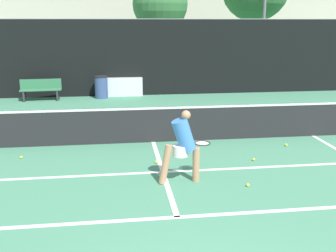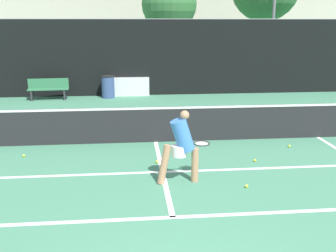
{
  "view_description": "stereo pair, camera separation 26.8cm",
  "coord_description": "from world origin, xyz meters",
  "px_view_note": "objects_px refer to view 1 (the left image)",
  "views": [
    {
      "loc": [
        -0.91,
        -2.91,
        3.1
      ],
      "look_at": [
        0.14,
        5.1,
        0.95
      ],
      "focal_mm": 42.0,
      "sensor_mm": 36.0,
      "label": 1
    },
    {
      "loc": [
        -0.64,
        -2.94,
        3.1
      ],
      "look_at": [
        0.14,
        5.1,
        0.95
      ],
      "focal_mm": 42.0,
      "sensor_mm": 36.0,
      "label": 2
    }
  ],
  "objects_px": {
    "player_practicing": "(183,144)",
    "trash_bin": "(101,87)",
    "courtside_bench": "(41,89)",
    "parked_car": "(121,77)"
  },
  "relations": [
    {
      "from": "player_practicing",
      "to": "trash_bin",
      "type": "xyz_separation_m",
      "value": [
        -1.89,
        9.23,
        -0.32
      ]
    },
    {
      "from": "courtside_bench",
      "to": "trash_bin",
      "type": "relative_size",
      "value": 1.77
    },
    {
      "from": "courtside_bench",
      "to": "trash_bin",
      "type": "height_order",
      "value": "trash_bin"
    },
    {
      "from": "player_practicing",
      "to": "trash_bin",
      "type": "distance_m",
      "value": 9.43
    },
    {
      "from": "player_practicing",
      "to": "courtside_bench",
      "type": "distance_m",
      "value": 9.99
    },
    {
      "from": "trash_bin",
      "to": "parked_car",
      "type": "distance_m",
      "value": 2.63
    },
    {
      "from": "player_practicing",
      "to": "courtside_bench",
      "type": "bearing_deg",
      "value": 111.38
    },
    {
      "from": "player_practicing",
      "to": "parked_car",
      "type": "relative_size",
      "value": 0.32
    },
    {
      "from": "courtside_bench",
      "to": "trash_bin",
      "type": "bearing_deg",
      "value": 1.44
    },
    {
      "from": "trash_bin",
      "to": "parked_car",
      "type": "relative_size",
      "value": 0.2
    }
  ]
}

